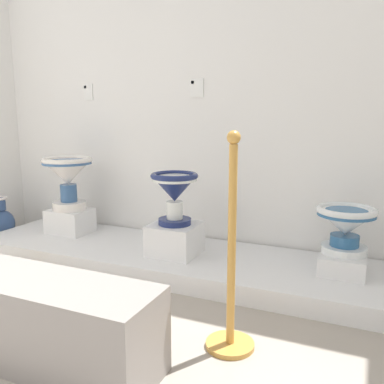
{
  "coord_description": "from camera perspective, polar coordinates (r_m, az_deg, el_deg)",
  "views": [
    {
      "loc": [
        3.24,
        0.03,
        1.12
      ],
      "look_at": [
        2.08,
        2.64,
        0.59
      ],
      "focal_mm": 38.31,
      "sensor_mm": 36.0,
      "label": 1
    }
  ],
  "objects": [
    {
      "name": "antique_toilet_rightmost",
      "position": [
        2.78,
        20.61,
        -4.11
      ],
      "size": [
        0.38,
        0.38,
        0.3
      ],
      "color": "white",
      "rests_on": "plinth_block_rightmost"
    },
    {
      "name": "stanchion_post_near_right",
      "position": [
        2.01,
        5.46,
        -12.42
      ],
      "size": [
        0.24,
        0.24,
        1.06
      ],
      "color": "gold",
      "rests_on": "ground_plane"
    },
    {
      "name": "info_placard_second",
      "position": [
        3.32,
        0.66,
        14.33
      ],
      "size": [
        0.11,
        0.01,
        0.14
      ],
      "color": "white"
    },
    {
      "name": "plinth_block_slender_white",
      "position": [
        2.99,
        -2.4,
        -6.57
      ],
      "size": [
        0.34,
        0.34,
        0.22
      ],
      "primitive_type": "cube",
      "color": "white",
      "rests_on": "display_platform"
    },
    {
      "name": "decorative_vase_corner",
      "position": [
        4.1,
        -24.99,
        -3.88
      ],
      "size": [
        0.23,
        0.23,
        0.41
      ],
      "color": "white",
      "rests_on": "ground_plane"
    },
    {
      "name": "plinth_block_rightmost",
      "position": [
        2.85,
        20.27,
        -9.13
      ],
      "size": [
        0.28,
        0.37,
        0.13
      ],
      "primitive_type": "cube",
      "color": "white",
      "rests_on": "display_platform"
    },
    {
      "name": "museum_bench",
      "position": [
        2.04,
        -18.85,
        -16.92
      ],
      "size": [
        1.02,
        0.36,
        0.4
      ],
      "primitive_type": "cube",
      "color": "gray",
      "rests_on": "ground_plane"
    },
    {
      "name": "info_placard_first",
      "position": [
        3.85,
        -14.25,
        13.37
      ],
      "size": [
        0.09,
        0.01,
        0.14
      ],
      "color": "white"
    },
    {
      "name": "antique_toilet_slender_white",
      "position": [
        2.9,
        -2.46,
        0.39
      ],
      "size": [
        0.34,
        0.34,
        0.37
      ],
      "color": "navy",
      "rests_on": "plinth_block_slender_white"
    },
    {
      "name": "plinth_block_central_ornate",
      "position": [
        3.68,
        -16.59,
        -3.89
      ],
      "size": [
        0.34,
        0.28,
        0.2
      ],
      "primitive_type": "cube",
      "color": "white",
      "rests_on": "display_platform"
    },
    {
      "name": "antique_toilet_central_ornate",
      "position": [
        3.6,
        -16.93,
        2.42
      ],
      "size": [
        0.42,
        0.42,
        0.44
      ],
      "color": "white",
      "rests_on": "plinth_block_central_ornate"
    },
    {
      "name": "wall_back",
      "position": [
        3.35,
        1.86,
        17.85
      ],
      "size": [
        4.17,
        0.06,
        3.09
      ],
      "primitive_type": "cube",
      "color": "white",
      "rests_on": "ground_plane"
    },
    {
      "name": "display_platform",
      "position": [
        3.08,
        -1.57,
        -9.48
      ],
      "size": [
        3.34,
        0.82,
        0.13
      ],
      "primitive_type": "cube",
      "color": "white",
      "rests_on": "ground_plane"
    }
  ]
}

